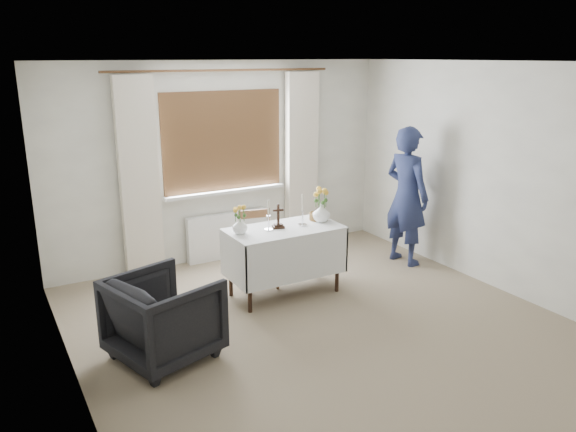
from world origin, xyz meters
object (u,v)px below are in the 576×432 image
object	(u,v)px
person	(407,196)
armchair	(164,317)
flower_vase_left	(240,226)
wooden_cross	(278,216)
wooden_chair	(259,250)
flower_vase_right	(321,213)
altar_table	(284,261)

from	to	relation	value
person	armchair	bearing A→B (deg)	95.21
armchair	flower_vase_left	size ratio (longest dim) A/B	4.96
armchair	wooden_cross	bearing A→B (deg)	-82.00
person	wooden_cross	distance (m)	1.87
wooden_chair	flower_vase_right	xyz separation A→B (m)	(0.62, -0.34, 0.43)
person	wooden_cross	xyz separation A→B (m)	(-1.87, -0.09, 0.03)
armchair	person	world-z (taller)	person
armchair	person	xyz separation A→B (m)	(3.39, 0.79, 0.49)
wooden_cross	flower_vase_left	size ratio (longest dim) A/B	1.61
wooden_cross	flower_vase_right	bearing A→B (deg)	11.50
wooden_chair	altar_table	bearing A→B (deg)	-56.85
altar_table	flower_vase_left	size ratio (longest dim) A/B	7.44
wooden_chair	wooden_cross	bearing A→B (deg)	-63.83
flower_vase_right	altar_table	bearing A→B (deg)	-178.91
wooden_chair	person	world-z (taller)	person
armchair	flower_vase_left	world-z (taller)	flower_vase_left
altar_table	flower_vase_right	world-z (taller)	flower_vase_right
altar_table	armchair	bearing A→B (deg)	-156.79
wooden_chair	flower_vase_left	size ratio (longest dim) A/B	5.20
wooden_cross	flower_vase_right	world-z (taller)	wooden_cross
flower_vase_left	altar_table	bearing A→B (deg)	-6.80
armchair	flower_vase_left	distance (m)	1.38
flower_vase_left	flower_vase_right	bearing A→B (deg)	-2.93
armchair	altar_table	bearing A→B (deg)	-83.79
altar_table	armchair	size ratio (longest dim) A/B	1.50
armchair	wooden_cross	xyz separation A→B (m)	(1.52, 0.71, 0.52)
altar_table	wooden_cross	distance (m)	0.52
person	flower_vase_right	size ratio (longest dim) A/B	8.53
flower_vase_left	wooden_cross	bearing A→B (deg)	-3.41
wooden_chair	wooden_cross	xyz separation A→B (m)	(0.08, -0.31, 0.46)
altar_table	person	xyz separation A→B (m)	(1.82, 0.12, 0.49)
armchair	flower_vase_right	distance (m)	2.22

